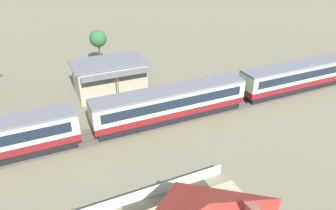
% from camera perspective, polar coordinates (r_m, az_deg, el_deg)
% --- Properties ---
extents(ground_plane, '(600.00, 600.00, 0.00)m').
position_cam_1_polar(ground_plane, '(49.50, 25.13, 3.21)').
color(ground_plane, '#7A7056').
extents(passenger_train, '(100.58, 3.21, 3.99)m').
position_cam_1_polar(passenger_train, '(35.53, 0.92, 0.58)').
color(passenger_train, maroon).
rests_on(passenger_train, ground_plane).
extents(railway_track, '(165.62, 3.60, 0.04)m').
position_cam_1_polar(railway_track, '(35.96, -1.75, -3.11)').
color(railway_track, '#665B51').
rests_on(railway_track, ground_plane).
extents(station_building, '(10.02, 7.58, 4.62)m').
position_cam_1_polar(station_building, '(42.99, -11.05, 5.29)').
color(station_building, '#BCB293').
rests_on(station_building, ground_plane).
extents(yard_tree_0, '(2.87, 2.87, 6.28)m').
position_cam_1_polar(yard_tree_0, '(52.72, -13.18, 12.19)').
color(yard_tree_0, '#4C3823').
rests_on(yard_tree_0, ground_plane).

